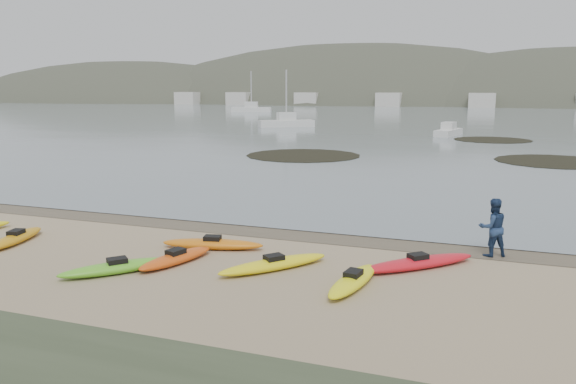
% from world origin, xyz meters
% --- Properties ---
extents(ground, '(600.00, 600.00, 0.00)m').
position_xyz_m(ground, '(0.00, 0.00, 0.00)').
color(ground, tan).
rests_on(ground, ground).
extents(wet_sand, '(60.00, 60.00, 0.00)m').
position_xyz_m(wet_sand, '(0.00, -0.30, 0.00)').
color(wet_sand, brown).
rests_on(wet_sand, ground).
extents(water, '(1200.00, 1200.00, 0.00)m').
position_xyz_m(water, '(0.00, 300.00, 0.01)').
color(water, slate).
rests_on(water, ground).
extents(kayaks, '(25.10, 8.40, 0.34)m').
position_xyz_m(kayaks, '(-0.40, -4.22, 0.17)').
color(kayaks, '#65CA28').
rests_on(kayaks, ground).
extents(person_east, '(1.15, 1.06, 1.92)m').
position_xyz_m(person_east, '(7.37, -0.92, 0.96)').
color(person_east, navy).
rests_on(person_east, ground).
extents(kelp_mats, '(27.65, 28.07, 0.04)m').
position_xyz_m(kelp_mats, '(3.41, 29.34, 0.03)').
color(kelp_mats, black).
rests_on(kelp_mats, water).
extents(moored_boats, '(99.04, 64.70, 1.24)m').
position_xyz_m(moored_boats, '(-2.00, 81.21, 0.55)').
color(moored_boats, silver).
rests_on(moored_boats, ground).
extents(far_town, '(199.00, 5.00, 4.00)m').
position_xyz_m(far_town, '(6.00, 145.00, 2.00)').
color(far_town, beige).
rests_on(far_town, ground).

